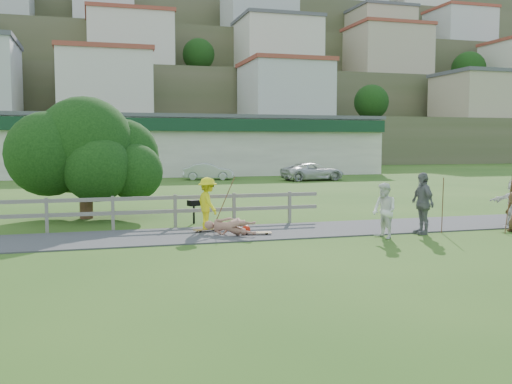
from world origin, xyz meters
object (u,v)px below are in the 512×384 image
Objects in this scene: skater_fallen at (230,227)px; car_white at (313,172)px; skater_rider at (208,207)px; tree at (85,173)px; spectator_a at (384,211)px; car_silver at (208,172)px; spectator_b at (422,203)px; bbq at (194,212)px.

car_white reaches higher than skater_fallen.
skater_rider is at bearing 66.33° from skater_fallen.
tree is (-4.17, 5.41, 1.40)m from skater_fallen.
tree is (-3.68, 4.45, 0.88)m from skater_rider.
spectator_a is (4.76, -2.53, 0.00)m from skater_rider.
car_white is (11.73, 22.79, 0.35)m from skater_fallen.
car_white is 23.57m from tree.
tree is at bearing 132.67° from car_white.
car_white is at bearing -99.69° from car_silver.
spectator_a is 25.48m from car_white.
skater_fallen is 25.99m from car_silver.
skater_fallen is at bearing -165.25° from skater_rider.
spectator_b reaches higher than skater_fallen.
spectator_a is at bearing -70.84° from skater_fallen.
skater_rider reaches higher than bbq.
skater_rider is at bearing -111.31° from bbq.
spectator_a reaches higher than car_silver.
car_white is at bearing 155.21° from spectator_a.
spectator_b is at bearing 161.19° from car_white.
bbq is (-6.36, 4.16, -0.54)m from spectator_b.
tree is (-8.60, -20.20, 1.07)m from car_silver.
skater_rider is 1.19m from skater_fallen.
car_white is 5.66× the size of bbq.
spectator_b is 11.96m from tree.
spectator_b is at bearing -62.15° from skater_fallen.
spectator_b reaches higher than spectator_a.
bbq is at bearing -34.13° from tree.
car_silver is at bearing 66.93° from tree.
spectator_b is at bearing -57.06° from bbq.
skater_fallen is 0.85× the size of spectator_b.
skater_rider is 0.35× the size of car_white.
car_white is at bearing 34.29° from bbq.
tree is 7.01× the size of bbq.
car_silver is 21.98m from tree.
spectator_a reaches higher than skater_fallen.
skater_rider is 25.02m from car_white.
skater_rider reaches higher than skater_fallen.
car_silver is 0.65× the size of tree.
spectator_b is (6.27, -2.14, 0.14)m from skater_rider.
spectator_b is 0.41× the size of car_white.
spectator_a reaches higher than skater_rider.
skater_rider is 0.28× the size of tree.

